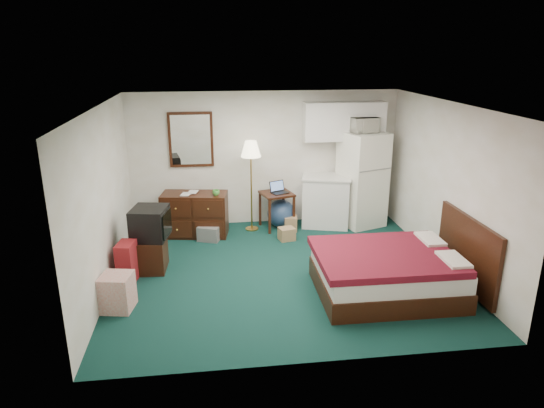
{
  "coord_description": "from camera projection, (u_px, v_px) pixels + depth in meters",
  "views": [
    {
      "loc": [
        -1.02,
        -6.61,
        3.26
      ],
      "look_at": [
        -0.11,
        0.39,
        0.96
      ],
      "focal_mm": 32.0,
      "sensor_mm": 36.0,
      "label": 1
    }
  ],
  "objects": [
    {
      "name": "floor_lamp",
      "position": [
        251.0,
        186.0,
        8.81
      ],
      "size": [
        0.44,
        0.44,
        1.67
      ],
      "primitive_type": null,
      "rotation": [
        0.0,
        0.0,
        -0.26
      ],
      "color": "gold",
      "rests_on": "floor"
    },
    {
      "name": "walls",
      "position": [
        283.0,
        193.0,
        6.98
      ],
      "size": [
        5.01,
        4.51,
        2.5
      ],
      "color": "beige",
      "rests_on": "floor"
    },
    {
      "name": "fridge",
      "position": [
        362.0,
        179.0,
        9.09
      ],
      "size": [
        0.93,
        0.93,
        1.77
      ],
      "primitive_type": null,
      "rotation": [
        0.0,
        0.0,
        0.34
      ],
      "color": "white",
      "rests_on": "floor"
    },
    {
      "name": "laptop",
      "position": [
        280.0,
        188.0,
        8.89
      ],
      "size": [
        0.37,
        0.35,
        0.21
      ],
      "primitive_type": null,
      "rotation": [
        0.0,
        0.0,
        0.43
      ],
      "color": "black",
      "rests_on": "desk"
    },
    {
      "name": "desk",
      "position": [
        277.0,
        210.0,
        9.05
      ],
      "size": [
        0.66,
        0.66,
        0.69
      ],
      "primitive_type": null,
      "rotation": [
        0.0,
        0.0,
        0.26
      ],
      "color": "black",
      "rests_on": "floor"
    },
    {
      "name": "microwave",
      "position": [
        364.0,
        123.0,
        8.76
      ],
      "size": [
        0.55,
        0.39,
        0.34
      ],
      "primitive_type": "imported",
      "rotation": [
        0.0,
        0.0,
        0.24
      ],
      "color": "white",
      "rests_on": "fridge"
    },
    {
      "name": "book_b",
      "position": [
        188.0,
        187.0,
        8.58
      ],
      "size": [
        0.17,
        0.06,
        0.22
      ],
      "primitive_type": "imported",
      "rotation": [
        0.0,
        0.0,
        -0.23
      ],
      "color": "#8B7058",
      "rests_on": "dresser"
    },
    {
      "name": "mirror",
      "position": [
        191.0,
        140.0,
        8.78
      ],
      "size": [
        0.8,
        0.06,
        1.0
      ],
      "primitive_type": null,
      "color": "white",
      "rests_on": "walls"
    },
    {
      "name": "tv_stand",
      "position": [
        149.0,
        254.0,
        7.36
      ],
      "size": [
        0.53,
        0.57,
        0.5
      ],
      "primitive_type": null,
      "rotation": [
        0.0,
        0.0,
        -0.06
      ],
      "color": "black",
      "rests_on": "floor"
    },
    {
      "name": "exercise_ball",
      "position": [
        281.0,
        214.0,
        9.12
      ],
      "size": [
        0.59,
        0.59,
        0.53
      ],
      "primitive_type": "sphere",
      "rotation": [
        0.0,
        0.0,
        -0.13
      ],
      "color": "navy",
      "rests_on": "floor"
    },
    {
      "name": "cardboard_box_b",
      "position": [
        291.0,
        223.0,
        8.99
      ],
      "size": [
        0.26,
        0.3,
        0.27
      ],
      "primitive_type": null,
      "rotation": [
        0.0,
        0.0,
        -0.14
      ],
      "color": "#8B7058",
      "rests_on": "floor"
    },
    {
      "name": "mug",
      "position": [
        216.0,
        192.0,
        8.44
      ],
      "size": [
        0.13,
        0.1,
        0.13
      ],
      "primitive_type": "imported",
      "rotation": [
        0.0,
        0.0,
        0.01
      ],
      "color": "green",
      "rests_on": "dresser"
    },
    {
      "name": "ceiling",
      "position": [
        283.0,
        105.0,
        6.59
      ],
      "size": [
        5.0,
        4.5,
        0.01
      ],
      "primitive_type": "cube",
      "color": "beige",
      "rests_on": "walls"
    },
    {
      "name": "cardboard_box_a",
      "position": [
        287.0,
        234.0,
        8.54
      ],
      "size": [
        0.31,
        0.28,
        0.22
      ],
      "primitive_type": null,
      "rotation": [
        0.0,
        0.0,
        0.24
      ],
      "color": "#8B7058",
      "rests_on": "floor"
    },
    {
      "name": "book_a",
      "position": [
        181.0,
        189.0,
        8.47
      ],
      "size": [
        0.16,
        0.06,
        0.22
      ],
      "primitive_type": "imported",
      "rotation": [
        0.0,
        0.0,
        -0.27
      ],
      "color": "#8B7058",
      "rests_on": "dresser"
    },
    {
      "name": "kitchen_counter",
      "position": [
        326.0,
        201.0,
        9.16
      ],
      "size": [
        0.99,
        0.85,
        0.93
      ],
      "primitive_type": null,
      "rotation": [
        0.0,
        0.0,
        -0.27
      ],
      "color": "white",
      "rests_on": "floor"
    },
    {
      "name": "file_bin",
      "position": [
        209.0,
        233.0,
        8.53
      ],
      "size": [
        0.44,
        0.39,
        0.26
      ],
      "primitive_type": null,
      "rotation": [
        0.0,
        0.0,
        -0.35
      ],
      "color": "slate",
      "rests_on": "floor"
    },
    {
      "name": "retail_box",
      "position": [
        117.0,
        292.0,
        6.25
      ],
      "size": [
        0.45,
        0.45,
        0.48
      ],
      "primitive_type": null,
      "rotation": [
        0.0,
        0.0,
        -0.18
      ],
      "color": "silver",
      "rests_on": "floor"
    },
    {
      "name": "dresser",
      "position": [
        195.0,
        214.0,
        8.69
      ],
      "size": [
        1.21,
        0.69,
        0.78
      ],
      "primitive_type": null,
      "rotation": [
        0.0,
        0.0,
        -0.15
      ],
      "color": "black",
      "rests_on": "floor"
    },
    {
      "name": "upper_cabinets",
      "position": [
        344.0,
        121.0,
        8.9
      ],
      "size": [
        1.5,
        0.35,
        0.7
      ],
      "primitive_type": null,
      "color": "white",
      "rests_on": "walls"
    },
    {
      "name": "floor",
      "position": [
        282.0,
        271.0,
        7.37
      ],
      "size": [
        5.0,
        4.5,
        0.01
      ],
      "primitive_type": "cube",
      "color": "#0E332E",
      "rests_on": "ground"
    },
    {
      "name": "suitcase",
      "position": [
        127.0,
        262.0,
        6.98
      ],
      "size": [
        0.29,
        0.4,
        0.6
      ],
      "primitive_type": null,
      "rotation": [
        0.0,
        0.0,
        -0.17
      ],
      "color": "maroon",
      "rests_on": "floor"
    },
    {
      "name": "headboard",
      "position": [
        467.0,
        252.0,
        6.7
      ],
      "size": [
        0.06,
        1.56,
        1.0
      ],
      "primitive_type": null,
      "color": "black",
      "rests_on": "walls"
    },
    {
      "name": "crt_tv",
      "position": [
        150.0,
        223.0,
        7.25
      ],
      "size": [
        0.61,
        0.64,
        0.48
      ],
      "primitive_type": null,
      "rotation": [
        0.0,
        0.0,
        -0.18
      ],
      "color": "black",
      "rests_on": "tv_stand"
    },
    {
      "name": "bed",
      "position": [
        387.0,
        273.0,
        6.64
      ],
      "size": [
        1.89,
        1.48,
        0.6
      ],
      "primitive_type": null,
      "rotation": [
        0.0,
        0.0,
        -0.01
      ],
      "color": "#490E17",
      "rests_on": "floor"
    }
  ]
}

